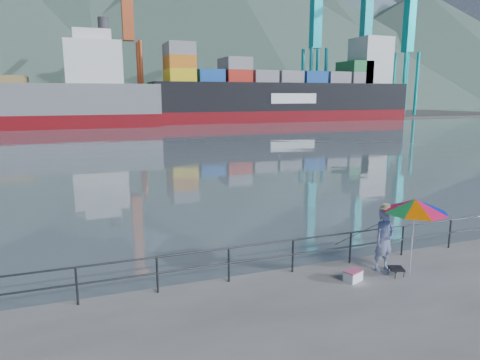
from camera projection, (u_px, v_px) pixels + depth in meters
name	position (u px, v px, depth m)	size (l,w,h in m)	color
harbor_water	(100.00, 112.00, 130.75)	(500.00, 280.00, 0.00)	slate
far_dock	(150.00, 117.00, 99.96)	(200.00, 40.00, 0.40)	#514F4C
guardrail	(262.00, 260.00, 12.32)	(22.00, 0.06, 1.03)	#2D3033
mountains	(173.00, 32.00, 208.44)	(600.00, 332.80, 80.00)	#385147
port_cranes	(248.00, 46.00, 95.53)	(116.00, 28.00, 38.40)	red
container_stacks	(254.00, 104.00, 108.36)	(58.00, 5.40, 7.80)	gray
fisherman	(384.00, 240.00, 12.71)	(0.69, 0.45, 1.90)	navy
beach_umbrella	(415.00, 206.00, 12.22)	(2.22, 2.22, 2.27)	white
folding_stool	(396.00, 272.00, 12.44)	(0.51, 0.51, 0.26)	black
cooler_bag	(353.00, 276.00, 12.10)	(0.50, 0.33, 0.29)	white
fishing_rod	(359.00, 259.00, 13.76)	(0.02, 0.02, 2.33)	black
container_ship	(291.00, 92.00, 90.26)	(55.45, 9.24, 18.10)	#650A0F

